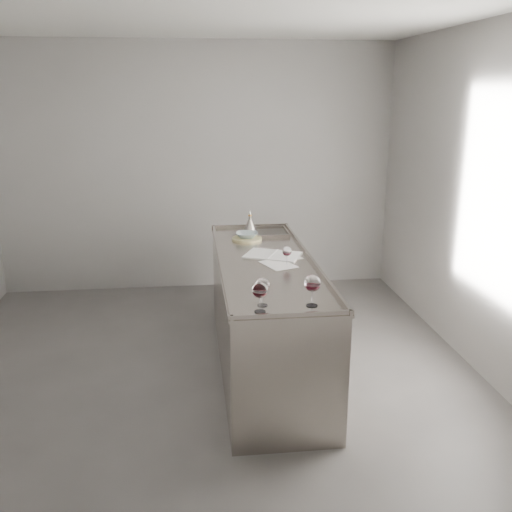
{
  "coord_description": "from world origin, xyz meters",
  "views": [
    {
      "loc": [
        -0.09,
        -4.05,
        2.25
      ],
      "look_at": [
        0.41,
        0.18,
        1.02
      ],
      "focal_mm": 40.0,
      "sensor_mm": 36.0,
      "label": 1
    }
  ],
  "objects": [
    {
      "name": "ceramic_bowl",
      "position": [
        0.42,
        1.0,
        0.98
      ],
      "size": [
        0.24,
        0.24,
        0.05
      ],
      "primitive_type": "imported",
      "rotation": [
        0.0,
        0.0,
        -0.21
      ],
      "color": "#87999D",
      "rests_on": "trivet"
    },
    {
      "name": "wine_glass_middle",
      "position": [
        0.32,
        -0.78,
        1.08
      ],
      "size": [
        0.1,
        0.1,
        0.2
      ],
      "rotation": [
        0.0,
        0.0,
        -0.34
      ],
      "color": "white",
      "rests_on": "counter"
    },
    {
      "name": "notebook",
      "position": [
        0.58,
        0.45,
        0.95
      ],
      "size": [
        0.53,
        0.46,
        0.02
      ],
      "rotation": [
        0.0,
        0.0,
        -0.44
      ],
      "color": "silver",
      "rests_on": "counter"
    },
    {
      "name": "wine_glass_small",
      "position": [
        0.65,
        0.17,
        1.05
      ],
      "size": [
        0.08,
        0.08,
        0.15
      ],
      "rotation": [
        0.0,
        0.0,
        0.15
      ],
      "color": "white",
      "rests_on": "counter"
    },
    {
      "name": "wine_glass_left",
      "position": [
        0.35,
        -0.67,
        1.07
      ],
      "size": [
        0.09,
        0.09,
        0.18
      ],
      "rotation": [
        0.0,
        0.0,
        -0.2
      ],
      "color": "white",
      "rests_on": "counter"
    },
    {
      "name": "room_shell",
      "position": [
        0.0,
        0.0,
        1.4
      ],
      "size": [
        4.54,
        5.04,
        2.84
      ],
      "color": "#514E4C",
      "rests_on": "ground"
    },
    {
      "name": "wine_funnel",
      "position": [
        0.48,
        1.29,
        1.01
      ],
      "size": [
        0.15,
        0.15,
        0.22
      ],
      "rotation": [
        0.0,
        0.0,
        0.02
      ],
      "color": "#A59D93",
      "rests_on": "counter"
    },
    {
      "name": "counter",
      "position": [
        0.5,
        0.3,
        0.47
      ],
      "size": [
        0.77,
        2.42,
        0.97
      ],
      "color": "#9D948D",
      "rests_on": "ground"
    },
    {
      "name": "wine_glass_right",
      "position": [
        0.66,
        -0.71,
        1.09
      ],
      "size": [
        0.11,
        0.11,
        0.21
      ],
      "rotation": [
        0.0,
        0.0,
        -0.18
      ],
      "color": "white",
      "rests_on": "counter"
    },
    {
      "name": "loose_paper_under",
      "position": [
        0.58,
        0.19,
        0.94
      ],
      "size": [
        0.3,
        0.35,
        0.0
      ],
      "primitive_type": "cube",
      "rotation": [
        0.0,
        0.0,
        0.38
      ],
      "color": "silver",
      "rests_on": "counter"
    },
    {
      "name": "loose_paper_top",
      "position": [
        0.67,
        0.43,
        0.94
      ],
      "size": [
        0.3,
        0.35,
        0.0
      ],
      "primitive_type": "cube",
      "rotation": [
        0.0,
        0.0,
        0.39
      ],
      "color": "silver",
      "rests_on": "counter"
    },
    {
      "name": "trivet",
      "position": [
        0.42,
        1.0,
        0.95
      ],
      "size": [
        0.28,
        0.28,
        0.02
      ],
      "primitive_type": "cylinder",
      "rotation": [
        0.0,
        0.0,
        -0.02
      ],
      "color": "#C6BB80",
      "rests_on": "counter"
    }
  ]
}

